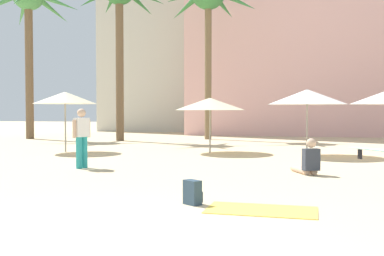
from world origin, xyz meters
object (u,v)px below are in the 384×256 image
(beach_towel, at_px, (261,210))
(backpack, at_px, (193,193))
(palm_tree_far_left, at_px, (29,9))
(cafe_umbrella_2, at_px, (210,104))
(palm_tree_center, at_px, (119,3))
(palm_tree_left, at_px, (208,2))
(cafe_umbrella_0, at_px, (65,98))
(person_near_right, at_px, (82,136))
(cafe_umbrella_3, at_px, (307,97))
(person_mid_left, at_px, (308,162))

(beach_towel, xyz_separation_m, backpack, (-1.18, 0.21, 0.19))
(palm_tree_far_left, relative_size, cafe_umbrella_2, 3.43)
(cafe_umbrella_2, xyz_separation_m, beach_towel, (2.73, -9.98, -1.86))
(cafe_umbrella_2, bearing_deg, palm_tree_center, 135.46)
(palm_tree_left, distance_m, backpack, 19.91)
(cafe_umbrella_0, height_order, cafe_umbrella_2, cafe_umbrella_0)
(palm_tree_far_left, xyz_separation_m, person_near_right, (9.23, -12.08, -6.55))
(cafe_umbrella_0, height_order, backpack, cafe_umbrella_0)
(cafe_umbrella_0, height_order, beach_towel, cafe_umbrella_0)
(palm_tree_far_left, distance_m, person_near_right, 16.55)
(palm_tree_center, relative_size, cafe_umbrella_3, 3.24)
(palm_tree_far_left, relative_size, cafe_umbrella_3, 3.31)
(palm_tree_center, relative_size, cafe_umbrella_0, 3.71)
(cafe_umbrella_3, height_order, person_near_right, cafe_umbrella_3)
(cafe_umbrella_2, relative_size, cafe_umbrella_3, 0.96)
(beach_towel, xyz_separation_m, person_near_right, (-5.31, 4.40, 0.91))
(cafe_umbrella_2, distance_m, backpack, 10.04)
(palm_tree_far_left, height_order, backpack, palm_tree_far_left)
(palm_tree_left, distance_m, person_near_right, 15.56)
(beach_towel, bearing_deg, cafe_umbrella_3, 84.76)
(cafe_umbrella_0, relative_size, backpack, 5.78)
(palm_tree_far_left, distance_m, palm_tree_center, 5.76)
(palm_tree_far_left, xyz_separation_m, palm_tree_left, (10.13, 1.87, 0.29))
(cafe_umbrella_2, height_order, backpack, cafe_umbrella_2)
(palm_tree_far_left, height_order, cafe_umbrella_3, palm_tree_far_left)
(person_mid_left, bearing_deg, backpack, 131.11)
(palm_tree_far_left, relative_size, cafe_umbrella_0, 3.79)
(palm_tree_left, distance_m, cafe_umbrella_2, 10.37)
(beach_towel, distance_m, backpack, 1.21)
(palm_tree_left, xyz_separation_m, backpack, (3.23, -18.14, -7.56))
(palm_tree_far_left, xyz_separation_m, person_mid_left, (15.35, -11.92, -7.15))
(backpack, bearing_deg, cafe_umbrella_3, 23.47)
(cafe_umbrella_0, height_order, person_near_right, cafe_umbrella_0)
(palm_tree_far_left, bearing_deg, person_near_right, -52.62)
(palm_tree_far_left, bearing_deg, cafe_umbrella_0, -50.17)
(cafe_umbrella_2, xyz_separation_m, person_near_right, (-2.58, -5.58, -0.96))
(cafe_umbrella_0, distance_m, backpack, 11.40)
(palm_tree_far_left, distance_m, person_mid_left, 20.71)
(cafe_umbrella_3, bearing_deg, person_near_right, -140.17)
(person_mid_left, bearing_deg, person_near_right, 67.17)
(cafe_umbrella_0, distance_m, cafe_umbrella_3, 9.15)
(palm_tree_center, distance_m, cafe_umbrella_3, 12.74)
(palm_tree_left, bearing_deg, backpack, -79.89)
(cafe_umbrella_2, distance_m, person_mid_left, 6.66)
(person_near_right, bearing_deg, palm_tree_left, 110.43)
(palm_tree_left, xyz_separation_m, cafe_umbrella_3, (5.29, -8.78, -5.65))
(cafe_umbrella_3, relative_size, person_near_right, 1.67)
(palm_tree_center, bearing_deg, beach_towel, -61.12)
(palm_tree_center, distance_m, beach_towel, 19.65)
(cafe_umbrella_3, bearing_deg, palm_tree_center, 146.54)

